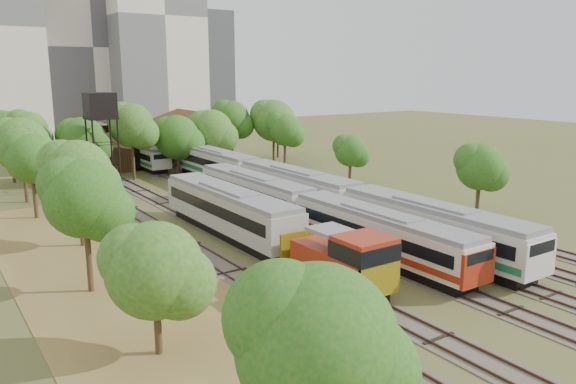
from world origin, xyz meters
TOP-DOWN VIEW (x-y plane):
  - ground at (0.00, 0.00)m, footprint 240.00×240.00m
  - dry_grass_patch at (-18.00, 8.00)m, footprint 14.00×60.00m
  - tracks at (-0.67, 25.00)m, footprint 24.60×80.00m
  - railcar_red_set at (-2.00, 15.41)m, footprint 2.90×34.58m
  - railcar_green_set at (2.00, 22.75)m, footprint 3.14×52.08m
  - railcar_rear at (-2.00, 55.94)m, footprint 2.75×16.08m
  - shunter_locomotive at (-8.00, 3.31)m, footprint 3.06×8.12m
  - old_grey_coach at (-8.00, 18.28)m, footprint 3.19×18.00m
  - water_tower at (-11.03, 42.63)m, footprint 3.20×3.20m
  - rail_pile_near at (8.00, 7.39)m, footprint 0.60×9.02m
  - rail_pile_far at (8.20, 19.93)m, footprint 0.45×7.22m
  - maintenance_shed at (-1.00, 57.98)m, footprint 16.45×11.55m
  - tree_band_left at (-19.79, 24.35)m, footprint 7.06×68.18m
  - tree_band_far at (3.25, 48.57)m, footprint 41.77×11.32m
  - tree_band_right at (14.51, 28.69)m, footprint 4.83×37.49m
  - tower_centre at (2.00, 100.00)m, footprint 20.00×18.00m
  - tower_right at (14.00, 92.00)m, footprint 18.00×16.00m
  - tower_far_right at (34.00, 110.00)m, footprint 12.00×12.00m

SIDE VIEW (x-z plane):
  - ground at x=0.00m, z-range 0.00..0.00m
  - dry_grass_patch at x=-18.00m, z-range 0.00..0.04m
  - tracks at x=-0.67m, z-range -0.05..0.14m
  - rail_pile_far at x=8.20m, z-range 0.00..0.23m
  - rail_pile_near at x=8.00m, z-range 0.00..0.30m
  - railcar_rear at x=-2.00m, z-range 0.10..3.49m
  - railcar_red_set at x=-2.00m, z-range 0.10..3.69m
  - shunter_locomotive at x=-8.00m, z-range -0.04..3.96m
  - railcar_green_set at x=2.00m, z-range 0.11..4.00m
  - old_grey_coach at x=-8.00m, z-range 0.18..4.13m
  - maintenance_shed at x=-1.00m, z-range -0.87..6.70m
  - tree_band_right at x=14.51m, z-range 1.00..8.66m
  - tree_band_left at x=-19.79m, z-range 1.27..10.11m
  - tree_band_far at x=3.25m, z-range 1.12..10.72m
  - water_tower at x=-11.03m, z-range 3.80..14.88m
  - tower_far_right at x=34.00m, z-range 0.00..28.00m
  - tower_centre at x=2.00m, z-range 0.00..36.00m
  - tower_right at x=14.00m, z-range 0.00..48.00m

